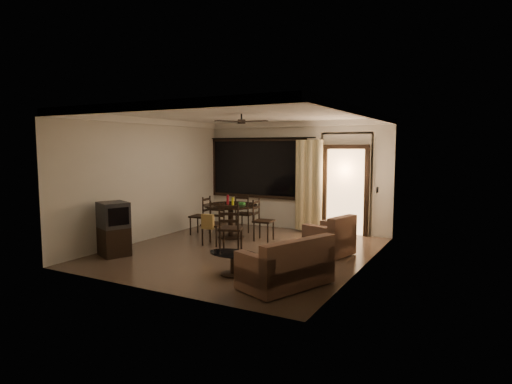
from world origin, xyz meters
The scene contains 12 objects.
ground centered at (0.00, 0.00, 0.00)m, with size 5.50×5.50×0.00m, color #7F6651.
room_shell centered at (0.59, 1.77, 1.83)m, with size 5.50×6.70×5.50m.
dining_table centered at (-0.92, 1.05, 0.62)m, with size 1.26×1.26×1.01m.
dining_chair_west centered at (-1.75, 0.99, 0.28)m, with size 0.45×0.45×0.95m.
dining_chair_east centered at (-0.09, 1.12, 0.28)m, with size 0.45×0.45×0.95m.
dining_chair_south centered at (-0.85, 0.20, 0.31)m, with size 0.45×0.51×0.95m.
dining_chair_north centered at (-0.98, 1.84, 0.28)m, with size 0.45×0.45×0.95m.
tv_cabinet centered at (-2.05, -1.51, 0.54)m, with size 0.71×0.68×1.07m.
sofa centered at (1.77, -1.64, 0.30)m, with size 1.24×1.61×0.76m.
armchair centered at (1.72, 0.57, 0.32)m, with size 0.96×0.96×0.78m.
coffee_table centered at (0.71, -1.50, 0.25)m, with size 0.87×0.52×0.38m.
side_chair centered at (-0.14, -0.21, 0.31)m, with size 0.60×0.60×1.05m.
Camera 1 is at (4.37, -7.48, 2.14)m, focal length 30.00 mm.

